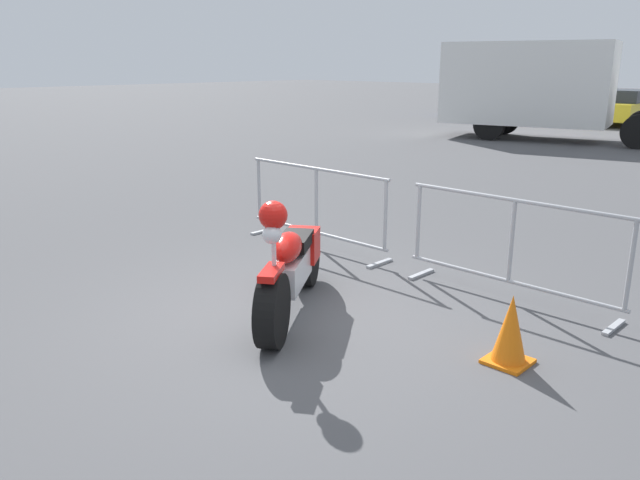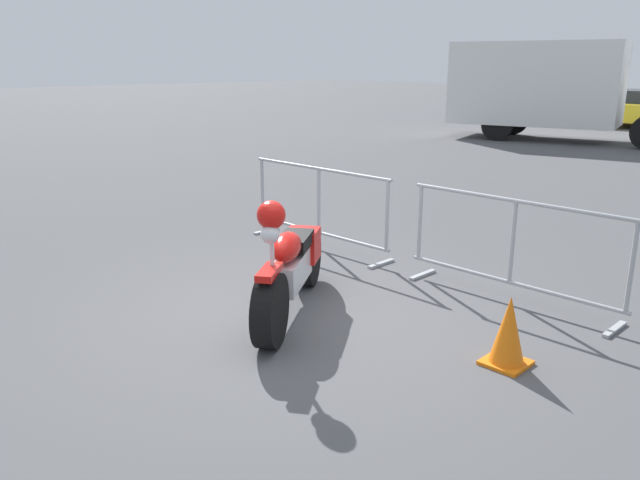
{
  "view_description": "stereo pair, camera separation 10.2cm",
  "coord_description": "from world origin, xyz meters",
  "px_view_note": "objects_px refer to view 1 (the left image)",
  "views": [
    {
      "loc": [
        3.93,
        -3.83,
        2.37
      ],
      "look_at": [
        -0.22,
        0.52,
        0.65
      ],
      "focal_mm": 35.0,
      "sensor_mm": 36.0,
      "label": 1
    },
    {
      "loc": [
        4.01,
        -3.76,
        2.37
      ],
      "look_at": [
        -0.22,
        0.52,
        0.65
      ],
      "focal_mm": 35.0,
      "sensor_mm": 36.0,
      "label": 2
    }
  ],
  "objects_px": {
    "motorcycle": "(291,265)",
    "crowd_barrier_far": "(511,248)",
    "parked_car_yellow": "(623,107)",
    "parked_car_red": "(543,104)",
    "crowd_barrier_near": "(316,206)",
    "traffic_cone": "(510,330)",
    "parked_car_blue": "(483,100)",
    "box_truck": "(557,87)"
  },
  "relations": [
    {
      "from": "motorcycle",
      "to": "parked_car_blue",
      "type": "bearing_deg",
      "value": 171.3
    },
    {
      "from": "parked_car_red",
      "to": "traffic_cone",
      "type": "relative_size",
      "value": 6.83
    },
    {
      "from": "crowd_barrier_near",
      "to": "parked_car_blue",
      "type": "height_order",
      "value": "parked_car_blue"
    },
    {
      "from": "motorcycle",
      "to": "crowd_barrier_far",
      "type": "bearing_deg",
      "value": 108.03
    },
    {
      "from": "box_truck",
      "to": "parked_car_red",
      "type": "xyz_separation_m",
      "value": [
        -3.29,
        6.37,
        -0.95
      ]
    },
    {
      "from": "parked_car_blue",
      "to": "traffic_cone",
      "type": "relative_size",
      "value": 7.12
    },
    {
      "from": "crowd_barrier_far",
      "to": "parked_car_red",
      "type": "xyz_separation_m",
      "value": [
        -8.88,
        20.01,
        0.13
      ]
    },
    {
      "from": "box_truck",
      "to": "crowd_barrier_far",
      "type": "bearing_deg",
      "value": -81.7
    },
    {
      "from": "parked_car_red",
      "to": "parked_car_yellow",
      "type": "height_order",
      "value": "parked_car_yellow"
    },
    {
      "from": "motorcycle",
      "to": "traffic_cone",
      "type": "xyz_separation_m",
      "value": [
        2.07,
        0.46,
        -0.19
      ]
    },
    {
      "from": "crowd_barrier_near",
      "to": "crowd_barrier_far",
      "type": "relative_size",
      "value": 1.0
    },
    {
      "from": "crowd_barrier_near",
      "to": "parked_car_blue",
      "type": "xyz_separation_m",
      "value": [
        -9.25,
        20.62,
        0.15
      ]
    },
    {
      "from": "crowd_barrier_near",
      "to": "parked_car_yellow",
      "type": "bearing_deg",
      "value": 98.42
    },
    {
      "from": "box_truck",
      "to": "traffic_cone",
      "type": "xyz_separation_m",
      "value": [
        6.29,
        -14.95,
        -1.35
      ]
    },
    {
      "from": "crowd_barrier_far",
      "to": "parked_car_blue",
      "type": "xyz_separation_m",
      "value": [
        -12.0,
        20.62,
        0.15
      ]
    },
    {
      "from": "motorcycle",
      "to": "parked_car_red",
      "type": "bearing_deg",
      "value": 164.93
    },
    {
      "from": "parked_car_blue",
      "to": "parked_car_red",
      "type": "bearing_deg",
      "value": -103.43
    },
    {
      "from": "motorcycle",
      "to": "parked_car_blue",
      "type": "relative_size",
      "value": 0.46
    },
    {
      "from": "parked_car_red",
      "to": "traffic_cone",
      "type": "distance_m",
      "value": 23.37
    },
    {
      "from": "crowd_barrier_far",
      "to": "motorcycle",
      "type": "bearing_deg",
      "value": -127.88
    },
    {
      "from": "box_truck",
      "to": "crowd_barrier_near",
      "type": "bearing_deg",
      "value": -92.22
    },
    {
      "from": "parked_car_red",
      "to": "parked_car_yellow",
      "type": "distance_m",
      "value": 3.14
    },
    {
      "from": "crowd_barrier_near",
      "to": "traffic_cone",
      "type": "xyz_separation_m",
      "value": [
        3.44,
        -1.31,
        -0.27
      ]
    },
    {
      "from": "parked_car_blue",
      "to": "crowd_barrier_far",
      "type": "bearing_deg",
      "value": -152.17
    },
    {
      "from": "motorcycle",
      "to": "parked_car_yellow",
      "type": "distance_m",
      "value": 22.54
    },
    {
      "from": "crowd_barrier_near",
      "to": "crowd_barrier_far",
      "type": "distance_m",
      "value": 2.75
    },
    {
      "from": "parked_car_blue",
      "to": "crowd_barrier_near",
      "type": "bearing_deg",
      "value": -158.21
    },
    {
      "from": "crowd_barrier_far",
      "to": "parked_car_yellow",
      "type": "relative_size",
      "value": 0.59
    },
    {
      "from": "traffic_cone",
      "to": "crowd_barrier_far",
      "type": "bearing_deg",
      "value": 117.93
    },
    {
      "from": "crowd_barrier_far",
      "to": "parked_car_red",
      "type": "height_order",
      "value": "parked_car_red"
    },
    {
      "from": "parked_car_yellow",
      "to": "traffic_cone",
      "type": "relative_size",
      "value": 6.84
    },
    {
      "from": "motorcycle",
      "to": "crowd_barrier_near",
      "type": "relative_size",
      "value": 0.82
    },
    {
      "from": "crowd_barrier_near",
      "to": "crowd_barrier_far",
      "type": "xyz_separation_m",
      "value": [
        2.75,
        0.0,
        0.0
      ]
    },
    {
      "from": "crowd_barrier_near",
      "to": "parked_car_blue",
      "type": "relative_size",
      "value": 0.57
    },
    {
      "from": "crowd_barrier_far",
      "to": "parked_car_red",
      "type": "relative_size",
      "value": 0.59
    },
    {
      "from": "traffic_cone",
      "to": "parked_car_blue",
      "type": "bearing_deg",
      "value": 120.07
    },
    {
      "from": "crowd_barrier_near",
      "to": "parked_car_red",
      "type": "relative_size",
      "value": 0.59
    },
    {
      "from": "motorcycle",
      "to": "parked_car_yellow",
      "type": "relative_size",
      "value": 0.48
    },
    {
      "from": "crowd_barrier_far",
      "to": "parked_car_blue",
      "type": "distance_m",
      "value": 23.86
    },
    {
      "from": "crowd_barrier_far",
      "to": "parked_car_yellow",
      "type": "xyz_separation_m",
      "value": [
        -5.76,
        20.34,
        0.13
      ]
    },
    {
      "from": "motorcycle",
      "to": "parked_car_yellow",
      "type": "bearing_deg",
      "value": 157.13
    },
    {
      "from": "box_truck",
      "to": "parked_car_red",
      "type": "relative_size",
      "value": 1.99
    }
  ]
}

